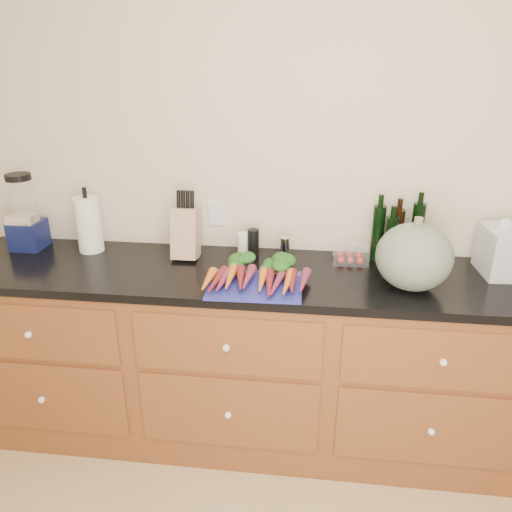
# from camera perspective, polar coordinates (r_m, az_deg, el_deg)

# --- Properties ---
(wall_back) EXTENTS (4.10, 0.05, 2.60)m
(wall_back) POSITION_cam_1_polar(r_m,az_deg,el_deg) (2.51, 9.17, 8.43)
(wall_back) COLOR beige
(wall_back) RESTS_ON ground
(cabinets) EXTENTS (3.60, 0.64, 0.90)m
(cabinets) POSITION_cam_1_polar(r_m,az_deg,el_deg) (2.56, 8.19, -12.20)
(cabinets) COLOR brown
(cabinets) RESTS_ON ground
(countertop) EXTENTS (3.64, 0.62, 0.04)m
(countertop) POSITION_cam_1_polar(r_m,az_deg,el_deg) (2.33, 8.83, -2.63)
(countertop) COLOR black
(countertop) RESTS_ON cabinets
(cutting_board) EXTENTS (0.42, 0.32, 0.01)m
(cutting_board) POSITION_cam_1_polar(r_m,az_deg,el_deg) (2.19, -0.11, -3.38)
(cutting_board) COLOR navy
(cutting_board) RESTS_ON countertop
(carrots) EXTENTS (0.45, 0.33, 0.06)m
(carrots) POSITION_cam_1_polar(r_m,az_deg,el_deg) (2.21, 0.03, -2.14)
(carrots) COLOR orange
(carrots) RESTS_ON cutting_board
(squash) EXTENTS (0.32, 0.32, 0.29)m
(squash) POSITION_cam_1_polar(r_m,az_deg,el_deg) (2.22, 17.61, -0.08)
(squash) COLOR #566656
(squash) RESTS_ON countertop
(blender_appliance) EXTENTS (0.15, 0.15, 0.39)m
(blender_appliance) POSITION_cam_1_polar(r_m,az_deg,el_deg) (2.81, -24.90, 4.13)
(blender_appliance) COLOR #0F1646
(blender_appliance) RESTS_ON countertop
(paper_towel) EXTENTS (0.12, 0.12, 0.28)m
(paper_towel) POSITION_cam_1_polar(r_m,az_deg,el_deg) (2.66, -18.57, 3.42)
(paper_towel) COLOR white
(paper_towel) RESTS_ON countertop
(knife_block) EXTENTS (0.12, 0.12, 0.25)m
(knife_block) POSITION_cam_1_polar(r_m,az_deg,el_deg) (2.48, -8.01, 2.61)
(knife_block) COLOR tan
(knife_block) RESTS_ON countertop
(grinder_salt) EXTENTS (0.05, 0.05, 0.12)m
(grinder_salt) POSITION_cam_1_polar(r_m,az_deg,el_deg) (2.49, -1.50, 1.33)
(grinder_salt) COLOR white
(grinder_salt) RESTS_ON countertop
(grinder_pepper) EXTENTS (0.06, 0.06, 0.14)m
(grinder_pepper) POSITION_cam_1_polar(r_m,az_deg,el_deg) (2.48, -0.31, 1.48)
(grinder_pepper) COLOR black
(grinder_pepper) RESTS_ON countertop
(canister_chrome) EXTENTS (0.05, 0.05, 0.11)m
(canister_chrome) POSITION_cam_1_polar(r_m,az_deg,el_deg) (2.47, 3.32, 0.95)
(canister_chrome) COLOR silver
(canister_chrome) RESTS_ON countertop
(tomato_box) EXTENTS (0.17, 0.14, 0.08)m
(tomato_box) POSITION_cam_1_polar(r_m,az_deg,el_deg) (2.47, 10.73, 0.21)
(tomato_box) COLOR white
(tomato_box) RESTS_ON countertop
(bottles) EXTENTS (0.24, 0.12, 0.29)m
(bottles) POSITION_cam_1_polar(r_m,az_deg,el_deg) (2.50, 15.69, 2.31)
(bottles) COLOR black
(bottles) RESTS_ON countertop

